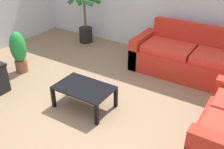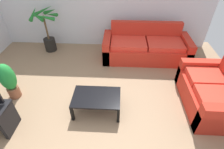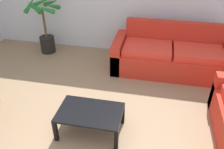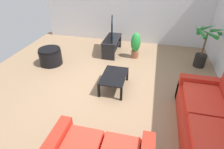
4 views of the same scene
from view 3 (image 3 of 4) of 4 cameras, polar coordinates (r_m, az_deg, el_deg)
name	(u,v)px [view 3 (image 3 of 4)]	position (r m, az deg, el deg)	size (l,w,h in m)	color
ground_plane	(77,149)	(3.32, -8.29, -17.23)	(6.60, 6.60, 0.00)	#937556
couch_main	(171,57)	(4.81, 13.98, 4.15)	(2.25, 0.90, 0.90)	red
coffee_table	(90,114)	(3.31, -5.26, -9.42)	(0.88, 0.56, 0.36)	black
potted_palm	(45,28)	(5.49, -15.62, 10.73)	(0.74, 0.79, 1.22)	black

